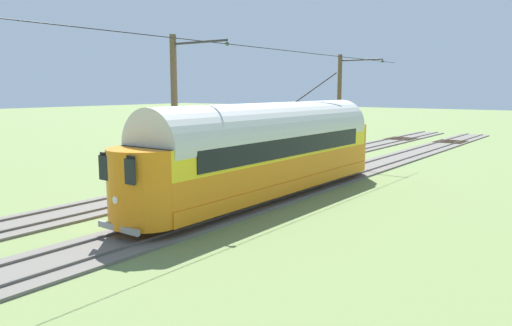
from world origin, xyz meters
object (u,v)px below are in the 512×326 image
vintage_streetcar (270,149)px  catenary_pole_foreground (340,106)px  spare_tie_stack (145,179)px  catenary_pole_mid_near (176,116)px

vintage_streetcar → catenary_pole_foreground: catenary_pole_foreground is taller
vintage_streetcar → spare_tie_stack: size_ratio=7.04×
vintage_streetcar → catenary_pole_mid_near: (2.89, 2.88, 1.51)m
vintage_streetcar → spare_tie_stack: bearing=8.1°
catenary_pole_mid_near → spare_tie_stack: bearing=-23.2°
vintage_streetcar → catenary_pole_mid_near: catenary_pole_mid_near is taller
catenary_pole_mid_near → spare_tie_stack: 5.88m
spare_tie_stack → catenary_pole_foreground: bearing=-107.8°
vintage_streetcar → catenary_pole_foreground: 12.88m
spare_tie_stack → vintage_streetcar: bearing=-171.9°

